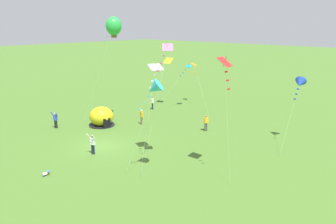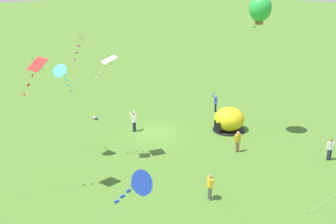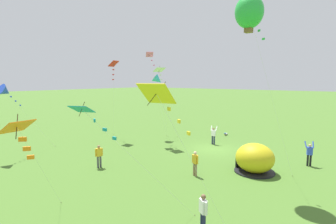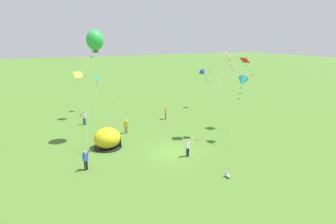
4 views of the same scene
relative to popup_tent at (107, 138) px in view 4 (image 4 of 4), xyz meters
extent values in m
plane|color=#477028|center=(5.30, -3.93, -1.00)|extent=(300.00, 300.00, 0.00)
ellipsoid|color=gold|center=(-0.01, 0.00, 0.05)|extent=(2.70, 2.60, 2.10)
cylinder|color=black|center=(-0.01, 0.00, -0.95)|extent=(2.81, 2.81, 0.10)
cube|color=black|center=(1.24, -0.24, -0.45)|extent=(0.27, 0.81, 1.10)
cylinder|color=white|center=(7.08, -10.37, -0.83)|extent=(0.24, 0.34, 0.22)
sphere|color=brown|center=(7.10, -10.11, -0.80)|extent=(0.19, 0.19, 0.19)
cylinder|color=#3F72CC|center=(7.10, -10.11, -0.71)|extent=(0.24, 0.24, 0.06)
cylinder|color=brown|center=(6.99, -10.24, -0.91)|extent=(0.07, 0.07, 0.17)
cylinder|color=brown|center=(7.19, -10.26, -0.91)|extent=(0.07, 0.07, 0.17)
cylinder|color=navy|center=(6.99, -10.48, -0.93)|extent=(0.09, 0.09, 0.13)
cylinder|color=navy|center=(7.15, -10.49, -0.93)|extent=(0.09, 0.09, 0.13)
cylinder|color=#8C7251|center=(2.89, 3.24, -0.56)|extent=(0.15, 0.15, 0.88)
cylinder|color=#8C7251|center=(3.08, 3.18, -0.56)|extent=(0.15, 0.15, 0.88)
cube|color=gold|center=(2.98, 3.21, 0.18)|extent=(0.43, 0.33, 0.60)
sphere|color=beige|center=(2.98, 3.21, 0.61)|extent=(0.22, 0.22, 0.22)
cylinder|color=gold|center=(2.74, 3.28, 0.18)|extent=(0.09, 0.09, 0.58)
cylinder|color=gold|center=(3.22, 3.14, 0.18)|extent=(0.09, 0.09, 0.58)
cylinder|color=black|center=(-2.75, -3.87, -0.56)|extent=(0.15, 0.15, 0.88)
cylinder|color=black|center=(-2.93, -3.96, -0.56)|extent=(0.15, 0.15, 0.88)
cube|color=blue|center=(-2.84, -3.91, 0.18)|extent=(0.45, 0.39, 0.60)
sphere|color=tan|center=(-2.84, -3.91, 0.61)|extent=(0.22, 0.22, 0.22)
cylinder|color=blue|center=(-2.54, -3.92, 0.65)|extent=(0.30, 0.36, 0.50)
cylinder|color=blue|center=(-3.01, -4.17, 0.65)|extent=(0.20, 0.39, 0.50)
cylinder|color=#1E2347|center=(6.30, -5.47, -0.56)|extent=(0.15, 0.15, 0.88)
cylinder|color=#1E2347|center=(6.11, -5.51, -0.56)|extent=(0.15, 0.15, 0.88)
cube|color=white|center=(6.21, -5.49, 0.18)|extent=(0.42, 0.31, 0.60)
sphere|color=brown|center=(6.21, -5.49, 0.61)|extent=(0.22, 0.22, 0.22)
cylinder|color=white|center=(6.50, -5.58, 0.65)|extent=(0.22, 0.39, 0.50)
cylinder|color=white|center=(5.98, -5.70, 0.65)|extent=(0.11, 0.38, 0.50)
cylinder|color=#1E2347|center=(-0.78, 8.68, -0.56)|extent=(0.15, 0.15, 0.88)
cylinder|color=#1E2347|center=(-0.94, 8.79, -0.56)|extent=(0.15, 0.15, 0.88)
cube|color=white|center=(-0.86, 8.74, 0.18)|extent=(0.45, 0.41, 0.60)
sphere|color=brown|center=(-0.86, 8.74, 0.61)|extent=(0.22, 0.22, 0.22)
cylinder|color=white|center=(-0.66, 8.59, 0.18)|extent=(0.09, 0.09, 0.58)
cylinder|color=white|center=(-1.07, 8.88, 0.18)|extent=(0.09, 0.09, 0.58)
cylinder|color=#4C4C51|center=(9.65, 6.26, -0.56)|extent=(0.15, 0.15, 0.88)
cylinder|color=#4C4C51|center=(9.57, 6.07, -0.56)|extent=(0.15, 0.15, 0.88)
cube|color=gold|center=(9.61, 6.17, 0.18)|extent=(0.37, 0.44, 0.60)
sphere|color=#9E7051|center=(9.61, 6.17, 0.61)|extent=(0.22, 0.22, 0.22)
cylinder|color=gold|center=(9.70, 6.40, 0.18)|extent=(0.09, 0.09, 0.58)
cylinder|color=gold|center=(9.51, 5.94, 0.18)|extent=(0.09, 0.09, 0.58)
cylinder|color=silver|center=(12.45, -4.25, 3.61)|extent=(0.06, 2.94, 9.22)
cylinder|color=brown|center=(12.48, -5.72, -0.97)|extent=(0.03, 0.03, 0.06)
cube|color=pink|center=(12.43, -2.79, 8.22)|extent=(0.96, 0.97, 0.49)
cylinder|color=#332314|center=(12.43, -2.79, 8.23)|extent=(0.03, 0.46, 0.57)
cube|color=pink|center=(12.43, -3.17, 7.63)|extent=(0.21, 0.12, 0.12)
cube|color=pink|center=(12.44, -3.49, 7.13)|extent=(0.21, 0.10, 0.12)
cube|color=pink|center=(12.45, -3.81, 6.63)|extent=(0.20, 0.07, 0.12)
cylinder|color=silver|center=(3.63, 13.19, 1.71)|extent=(5.83, 4.28, 5.43)
cylinder|color=brown|center=(6.54, 11.05, -0.97)|extent=(0.03, 0.03, 0.06)
cube|color=orange|center=(0.72, 15.32, 4.42)|extent=(0.71, 0.77, 0.35)
cylinder|color=#332314|center=(0.72, 15.32, 4.43)|extent=(0.29, 0.22, 0.59)
cube|color=orange|center=(1.08, 15.06, 4.01)|extent=(0.18, 0.18, 0.12)
cube|color=orange|center=(1.38, 14.84, 3.65)|extent=(0.17, 0.19, 0.12)
cube|color=orange|center=(1.68, 14.61, 3.30)|extent=(0.16, 0.20, 0.12)
cylinder|color=silver|center=(11.38, -3.85, 2.79)|extent=(1.40, 3.16, 7.58)
cylinder|color=brown|center=(12.07, -5.43, -0.97)|extent=(0.03, 0.03, 0.06)
cube|color=white|center=(10.68, -2.28, 6.58)|extent=(1.26, 1.30, 0.42)
cylinder|color=#332314|center=(10.68, -2.28, 6.59)|extent=(0.16, 0.32, 0.77)
cube|color=white|center=(10.85, -2.65, 6.05)|extent=(0.21, 0.08, 0.12)
cube|color=white|center=(10.99, -2.97, 5.60)|extent=(0.20, 0.17, 0.12)
cube|color=white|center=(11.13, -3.29, 5.15)|extent=(0.21, 0.11, 0.12)
cylinder|color=silver|center=(17.12, -1.79, 3.17)|extent=(1.65, 1.17, 8.33)
cylinder|color=brown|center=(17.94, -2.37, -0.97)|extent=(0.03, 0.03, 0.06)
cube|color=red|center=(16.31, -1.22, 7.34)|extent=(0.99, 1.14, 0.63)
cylinder|color=#332314|center=(16.31, -1.22, 7.35)|extent=(0.50, 0.36, 0.79)
cube|color=red|center=(16.59, -1.41, 6.70)|extent=(0.16, 0.20, 0.12)
cube|color=red|center=(16.83, -1.58, 6.15)|extent=(0.19, 0.17, 0.12)
cube|color=red|center=(17.07, -1.75, 5.61)|extent=(0.10, 0.21, 0.12)
cylinder|color=silver|center=(-1.22, 0.73, 4.31)|extent=(2.29, 3.09, 10.62)
cylinder|color=brown|center=(-2.36, -0.81, -0.97)|extent=(0.03, 0.03, 0.06)
ellipsoid|color=green|center=(-0.08, 2.27, 9.62)|extent=(1.70, 1.70, 1.98)
cube|color=brown|center=(-0.08, 2.27, 8.56)|extent=(0.42, 0.42, 0.31)
cube|color=green|center=(-0.32, 1.95, 9.05)|extent=(0.21, 0.13, 0.12)
cube|color=green|center=(-0.51, 1.68, 8.57)|extent=(0.20, 0.17, 0.12)
cube|color=green|center=(-0.71, 1.42, 8.08)|extent=(0.20, 0.15, 0.12)
cylinder|color=silver|center=(17.95, 7.08, 1.82)|extent=(0.53, 4.32, 5.64)
cylinder|color=brown|center=(18.21, 4.92, -0.97)|extent=(0.03, 0.03, 0.06)
cone|color=blue|center=(17.68, 9.23, 4.64)|extent=(1.14, 1.28, 1.25)
cube|color=blue|center=(17.74, 8.80, 4.17)|extent=(0.20, 0.07, 0.12)
cube|color=blue|center=(17.78, 8.44, 3.78)|extent=(0.20, 0.08, 0.12)
cube|color=blue|center=(17.83, 8.07, 3.38)|extent=(0.20, 0.07, 0.12)
cylinder|color=silver|center=(1.06, 10.19, 1.77)|extent=(1.85, 4.82, 5.54)
cylinder|color=brown|center=(0.14, 7.79, -0.97)|extent=(0.03, 0.03, 0.06)
cube|color=teal|center=(1.98, 12.60, 4.53)|extent=(0.94, 0.91, 0.30)
cylinder|color=#332314|center=(1.98, 12.60, 4.54)|extent=(0.10, 0.23, 0.53)
cube|color=teal|center=(1.82, 12.19, 4.09)|extent=(0.20, 0.15, 0.12)
cube|color=teal|center=(1.69, 11.84, 3.71)|extent=(0.20, 0.06, 0.12)
cube|color=teal|center=(1.56, 11.50, 3.33)|extent=(0.20, 0.07, 0.12)
cylinder|color=silver|center=(12.03, -5.38, 2.28)|extent=(1.86, 1.26, 6.56)
cylinder|color=brown|center=(11.11, -6.00, -0.97)|extent=(0.03, 0.03, 0.06)
cone|color=#33B7D1|center=(12.96, -4.75, 5.56)|extent=(1.65, 1.56, 1.34)
cube|color=#33B7D1|center=(12.64, -4.97, 4.99)|extent=(0.11, 0.21, 0.12)
cube|color=#33B7D1|center=(12.36, -5.15, 4.49)|extent=(0.19, 0.17, 0.12)
cube|color=#33B7D1|center=(12.09, -5.33, 4.00)|extent=(0.20, 0.16, 0.12)
cylinder|color=silver|center=(-1.62, 10.27, 2.07)|extent=(1.86, 2.68, 6.14)
cylinder|color=brown|center=(-2.54, 8.93, -0.97)|extent=(0.03, 0.03, 0.06)
cube|color=yellow|center=(-0.70, 11.60, 5.14)|extent=(1.18, 1.00, 0.68)
cylinder|color=#332314|center=(-0.70, 11.60, 5.15)|extent=(0.38, 0.54, 0.77)
cube|color=yellow|center=(-0.94, 11.26, 4.63)|extent=(0.20, 0.16, 0.12)
cube|color=yellow|center=(-1.14, 10.96, 4.19)|extent=(0.20, 0.17, 0.12)
cube|color=yellow|center=(-1.34, 10.67, 3.76)|extent=(0.20, 0.16, 0.12)
camera|label=1|loc=(28.68, -20.49, 9.87)|focal=35.00mm
camera|label=2|loc=(25.82, 19.65, 12.39)|focal=42.00mm
camera|label=3|loc=(-6.19, 18.09, 5.59)|focal=28.00mm
camera|label=4|loc=(-5.64, -24.99, 9.75)|focal=28.00mm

